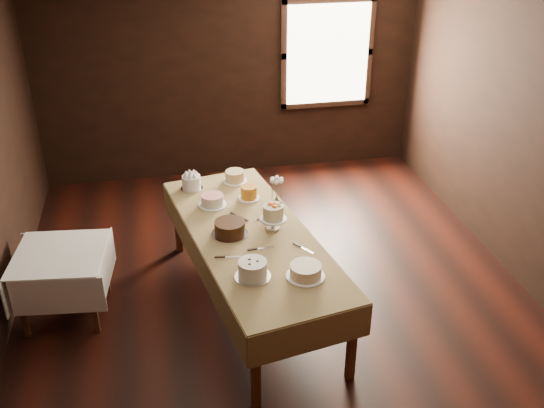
{
  "coord_description": "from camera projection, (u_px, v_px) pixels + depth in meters",
  "views": [
    {
      "loc": [
        -1.0,
        -4.8,
        3.72
      ],
      "look_at": [
        0.0,
        0.2,
        0.95
      ],
      "focal_mm": 40.47,
      "sensor_mm": 36.0,
      "label": 1
    }
  ],
  "objects": [
    {
      "name": "cake_caramel",
      "position": [
        249.0,
        193.0,
        6.16
      ],
      "size": [
        0.22,
        0.22,
        0.14
      ],
      "color": "white",
      "rests_on": "display_table"
    },
    {
      "name": "cake_lattice",
      "position": [
        212.0,
        201.0,
        6.04
      ],
      "size": [
        0.28,
        0.28,
        0.11
      ],
      "color": "white",
      "rests_on": "display_table"
    },
    {
      "name": "cake_server_b",
      "position": [
        307.0,
        250.0,
        5.34
      ],
      "size": [
        0.15,
        0.21,
        0.01
      ],
      "primitive_type": "cube",
      "rotation": [
        0.0,
        0.0,
        -0.99
      ],
      "color": "silver",
      "rests_on": "display_table"
    },
    {
      "name": "cake_cream",
      "position": [
        306.0,
        271.0,
        4.97
      ],
      "size": [
        0.32,
        0.32,
        0.11
      ],
      "color": "white",
      "rests_on": "display_table"
    },
    {
      "name": "cake_speckled",
      "position": [
        235.0,
        177.0,
        6.51
      ],
      "size": [
        0.26,
        0.26,
        0.12
      ],
      "color": "white",
      "rests_on": "display_table"
    },
    {
      "name": "flower_vase",
      "position": [
        277.0,
        203.0,
        5.95
      ],
      "size": [
        0.17,
        0.17,
        0.14
      ],
      "primitive_type": "imported",
      "rotation": [
        0.0,
        0.0,
        6.02
      ],
      "color": "#2D2823",
      "rests_on": "display_table"
    },
    {
      "name": "cake_server_d",
      "position": [
        267.0,
        213.0,
        5.93
      ],
      "size": [
        0.18,
        0.19,
        0.01
      ],
      "primitive_type": "cube",
      "rotation": [
        0.0,
        0.0,
        0.81
      ],
      "color": "silver",
      "rests_on": "display_table"
    },
    {
      "name": "ceiling",
      "position": [
        277.0,
        7.0,
        4.74
      ],
      "size": [
        5.0,
        6.0,
        0.01
      ],
      "primitive_type": "cube",
      "color": "beige",
      "rests_on": "wall_back"
    },
    {
      "name": "cake_server_e",
      "position": [
        234.0,
        257.0,
        5.25
      ],
      "size": [
        0.24,
        0.06,
        0.01
      ],
      "primitive_type": "cube",
      "rotation": [
        0.0,
        0.0,
        -0.14
      ],
      "color": "silver",
      "rests_on": "display_table"
    },
    {
      "name": "cake_server_a",
      "position": [
        266.0,
        248.0,
        5.38
      ],
      "size": [
        0.24,
        0.04,
        0.01
      ],
      "primitive_type": "cube",
      "rotation": [
        0.0,
        0.0,
        0.06
      ],
      "color": "silver",
      "rests_on": "display_table"
    },
    {
      "name": "side_table",
      "position": [
        60.0,
        260.0,
        5.59
      ],
      "size": [
        0.89,
        0.89,
        0.67
      ],
      "rotation": [
        0.0,
        0.0,
        -0.12
      ],
      "color": "#412516",
      "rests_on": "ground"
    },
    {
      "name": "cake_meringue",
      "position": [
        191.0,
        183.0,
        6.35
      ],
      "size": [
        0.27,
        0.27,
        0.15
      ],
      "color": "silver",
      "rests_on": "display_table"
    },
    {
      "name": "cake_chocolate",
      "position": [
        230.0,
        228.0,
        5.55
      ],
      "size": [
        0.34,
        0.34,
        0.13
      ],
      "color": "silver",
      "rests_on": "display_table"
    },
    {
      "name": "cake_swirl",
      "position": [
        253.0,
        270.0,
        4.96
      ],
      "size": [
        0.3,
        0.3,
        0.15
      ],
      "color": "silver",
      "rests_on": "display_table"
    },
    {
      "name": "cake_flowers",
      "position": [
        273.0,
        218.0,
        5.62
      ],
      "size": [
        0.27,
        0.27,
        0.25
      ],
      "color": "white",
      "rests_on": "display_table"
    },
    {
      "name": "flower_bouquet",
      "position": [
        277.0,
        186.0,
        5.86
      ],
      "size": [
        0.14,
        0.14,
        0.2
      ],
      "primitive_type": null,
      "color": "white",
      "rests_on": "flower_vase"
    },
    {
      "name": "cake_server_c",
      "position": [
        236.0,
        215.0,
        5.88
      ],
      "size": [
        0.16,
        0.21,
        0.01
      ],
      "primitive_type": "cube",
      "rotation": [
        0.0,
        0.0,
        2.21
      ],
      "color": "silver",
      "rests_on": "display_table"
    },
    {
      "name": "window",
      "position": [
        328.0,
        54.0,
        8.07
      ],
      "size": [
        1.1,
        0.05,
        1.3
      ],
      "primitive_type": "cube",
      "color": "#FFEABF",
      "rests_on": "wall_back"
    },
    {
      "name": "floor",
      "position": [
        276.0,
        297.0,
        6.08
      ],
      "size": [
        5.0,
        6.0,
        0.01
      ],
      "primitive_type": "cube",
      "color": "black",
      "rests_on": "ground"
    },
    {
      "name": "wall_right",
      "position": [
        532.0,
        148.0,
        5.85
      ],
      "size": [
        0.02,
        6.0,
        2.8
      ],
      "primitive_type": "cube",
      "color": "black",
      "rests_on": "ground"
    },
    {
      "name": "wall_back",
      "position": [
        230.0,
        73.0,
        8.0
      ],
      "size": [
        5.0,
        0.02,
        2.8
      ],
      "primitive_type": "cube",
      "color": "black",
      "rests_on": "ground"
    },
    {
      "name": "display_table",
      "position": [
        251.0,
        239.0,
        5.62
      ],
      "size": [
        1.48,
        2.76,
        0.81
      ],
      "rotation": [
        0.0,
        0.0,
        0.18
      ],
      "color": "#412516",
      "rests_on": "ground"
    }
  ]
}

